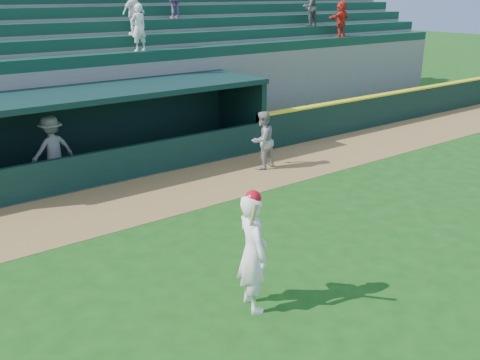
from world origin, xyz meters
The scene contains 9 objects.
ground centered at (0.00, 0.00, 0.00)m, with size 120.00×120.00×0.00m, color #154310.
warning_track centered at (0.00, 4.90, 0.01)m, with size 40.00×3.00×0.01m, color olive.
field_wall_right centered at (12.25, 6.55, 0.60)m, with size 15.50×0.30×1.20m, color black.
wall_stripe_right centered at (12.25, 6.55, 1.23)m, with size 15.50×0.32×0.06m, color yellow.
dugout_player_front centered at (3.40, 5.01, 0.89)m, with size 0.86×0.67×1.77m, color gray.
dugout_player_inside centered at (-2.07, 7.65, 0.95)m, with size 1.23×0.71×1.90m, color #959691.
dugout centered at (0.00, 8.00, 1.36)m, with size 9.40×2.80×2.46m.
stands centered at (0.03, 12.57, 2.40)m, with size 34.50×6.28×7.43m.
batter_at_plate centered at (-1.55, -0.82, 1.06)m, with size 0.66×0.89×2.15m.
Camera 1 is at (-6.49, -7.06, 5.12)m, focal length 40.00 mm.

